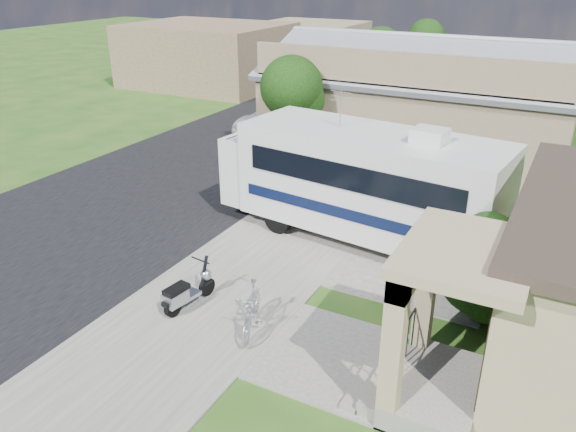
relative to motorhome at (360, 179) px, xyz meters
The scene contains 18 objects.
ground 5.10m from the motorhome, 99.16° to the right, with size 120.00×120.00×0.00m, color #1C4713.
street_slab 10.00m from the motorhome, 147.20° to the left, with size 9.00×80.00×0.02m, color black.
sidewalk_slab 5.90m from the motorhome, 108.26° to the left, with size 4.00×80.00×0.06m, color #5D5B54.
driveway_slab 2.00m from the motorhome, 13.67° to the right, with size 7.00×6.00×0.05m, color #5D5B54.
walk_slab 6.38m from the motorhome, 68.44° to the right, with size 4.00×3.00×0.05m, color #5D5B54.
warehouse 9.32m from the motorhome, 94.65° to the left, with size 12.50×8.40×5.04m.
distant_bldg_far 24.80m from the motorhome, 135.71° to the left, with size 10.00×8.00×4.00m, color brown.
distant_bldg_near 33.28m from the motorhome, 118.25° to the left, with size 8.00×7.00×3.20m, color brown.
street_tree_a 6.39m from the motorhome, 135.54° to the left, with size 2.44×2.40×4.58m.
street_tree_b 15.12m from the motorhome, 107.22° to the left, with size 2.44×2.40×4.73m.
street_tree_c 23.82m from the motorhome, 100.79° to the left, with size 2.44×2.40×4.42m.
motorhome is the anchor object (origin of this frame).
shrub 5.05m from the motorhome, 34.06° to the right, with size 2.26×2.16×2.78m.
scooter 6.21m from the motorhome, 111.12° to the right, with size 0.63×1.66×1.09m.
bicycle 5.86m from the motorhome, 93.17° to the right, with size 0.52×1.85×1.11m, color #A3A3AA.
pickup_truck 11.02m from the motorhome, 128.02° to the left, with size 2.86×6.21×1.73m, color silver.
van 16.71m from the motorhome, 115.91° to the left, with size 2.32×5.70×1.65m, color silver.
garden_hose 5.81m from the motorhome, 58.58° to the right, with size 0.39×0.39×0.17m, color #13621D.
Camera 1 is at (6.12, -9.98, 7.69)m, focal length 35.00 mm.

